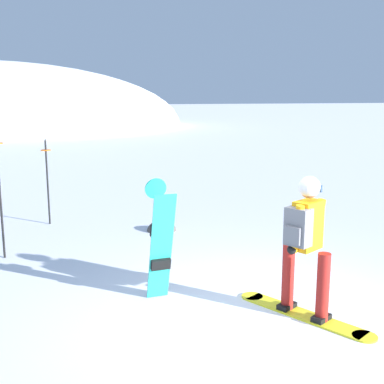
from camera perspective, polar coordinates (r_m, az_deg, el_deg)
ground_plane at (r=6.10m, az=7.73°, el=-14.41°), size 300.00×300.00×0.00m
snowboarder_main at (r=5.92m, az=13.02°, el=-5.84°), size 0.94×1.69×1.71m
spare_snowboard at (r=6.24m, az=-3.69°, el=-5.74°), size 0.28×0.49×1.60m
piste_marker_far at (r=10.45m, az=-16.46°, el=1.91°), size 0.20×0.20×1.80m
rock_dark at (r=9.75m, az=-3.56°, el=-4.49°), size 0.58×0.49×0.41m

